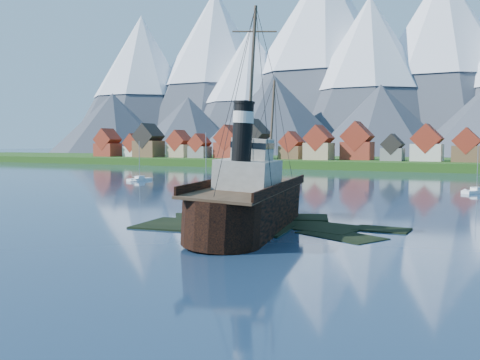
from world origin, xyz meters
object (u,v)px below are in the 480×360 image
at_px(sailboat_c, 271,181).
at_px(sailboat_b, 140,180).
at_px(tugboat_wreck, 256,200).
at_px(sailboat_d, 477,192).
at_px(sailboat_a, 206,188).

bearing_deg(sailboat_c, sailboat_b, 144.57).
relative_size(tugboat_wreck, sailboat_d, 3.26).
bearing_deg(sailboat_b, sailboat_c, 25.23).
bearing_deg(sailboat_c, sailboat_a, -151.33).
bearing_deg(sailboat_d, sailboat_c, -156.38).
height_order(tugboat_wreck, sailboat_c, tugboat_wreck).
xyz_separation_m(tugboat_wreck, sailboat_a, (-31.22, 40.44, -2.93)).
xyz_separation_m(sailboat_b, sailboat_d, (80.12, 3.26, -0.02)).
height_order(sailboat_a, sailboat_b, sailboat_a).
bearing_deg(sailboat_a, sailboat_d, 13.89).
relative_size(sailboat_b, sailboat_c, 0.81).
height_order(sailboat_a, sailboat_c, sailboat_c).
distance_m(sailboat_b, sailboat_c, 34.56).
bearing_deg(tugboat_wreck, sailboat_d, 59.43).
bearing_deg(sailboat_c, tugboat_wreck, -119.06).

